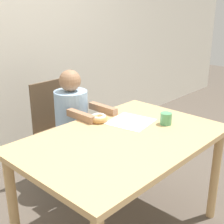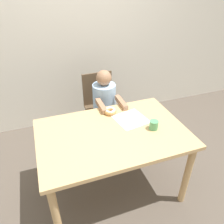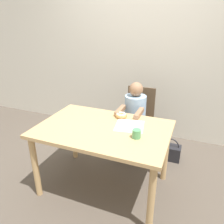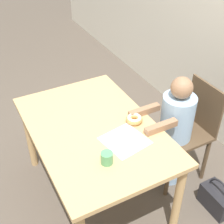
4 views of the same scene
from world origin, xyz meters
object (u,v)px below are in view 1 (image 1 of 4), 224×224
at_px(chair, 63,133).
at_px(handbag, 101,154).
at_px(child_figure, 73,133).
at_px(cup, 166,119).
at_px(donut, 99,118).

relative_size(chair, handbag, 2.95).
distance_m(child_figure, handbag, 0.62).
bearing_deg(chair, handbag, 2.15).
bearing_deg(cup, donut, 126.91).
relative_size(chair, child_figure, 0.87).
relative_size(chair, cup, 10.97).
relative_size(donut, cup, 1.53).
bearing_deg(donut, chair, 83.41).
bearing_deg(cup, chair, 104.52).
height_order(chair, handbag, chair).
bearing_deg(cup, child_figure, 106.94).
xyz_separation_m(chair, donut, (-0.06, -0.48, 0.27)).
distance_m(chair, cup, 0.92).
bearing_deg(donut, cup, -53.09).
height_order(chair, donut, chair).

